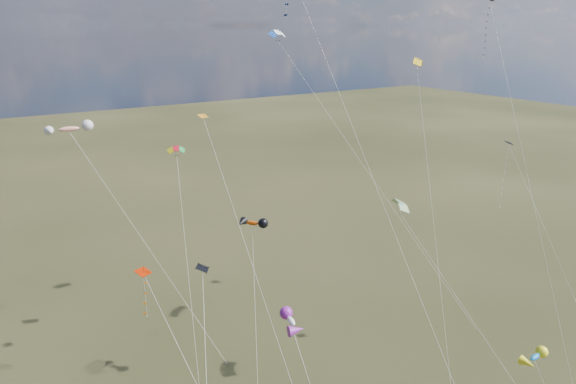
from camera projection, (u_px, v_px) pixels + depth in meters
diamond_black_high at (491, 46)px, 57.79m from camera, size 7.86×20.72×36.16m
diamond_navy_tall at (303, 27)px, 40.25m from camera, size 3.93×24.46×38.39m
diamond_red_low at (152, 307)px, 37.77m from camera, size 4.19×14.23×16.13m
diamond_navy_right at (509, 185)px, 50.79m from camera, size 0.85×16.08×22.45m
diamond_orange_center at (239, 223)px, 44.53m from camera, size 0.85×20.77×25.33m
parafoil_yellow at (418, 61)px, 52.24m from camera, size 9.82×17.01×30.48m
parafoil_blue_white at (280, 35)px, 57.61m from camera, size 15.10×21.19×32.98m
parafoil_striped at (402, 203)px, 45.84m from camera, size 7.40×14.39×18.74m
parafoil_tricolor at (176, 150)px, 53.11m from camera, size 5.78×16.06×21.49m
novelty_orange_black at (252, 224)px, 46.88m from camera, size 6.64×11.98×16.50m
novelty_white_purple at (291, 322)px, 33.12m from camera, size 1.59×9.69×15.46m
novelty_redwhite_stripe at (69, 129)px, 52.55m from camera, size 11.90×15.75×23.75m
novelty_blue_yellow at (535, 358)px, 35.36m from camera, size 2.08×7.96×11.81m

